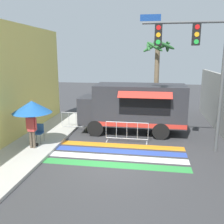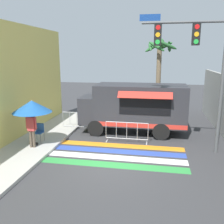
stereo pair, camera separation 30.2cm
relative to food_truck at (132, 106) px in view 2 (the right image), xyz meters
The scene contains 11 objects.
ground_plane 4.70m from the food_truck, 95.54° to the right, with size 60.00×60.00×0.00m, color #38383A.
sidewalk_left 7.24m from the food_truck, 141.53° to the right, with size 4.40×16.00×0.14m.
crosswalk_painted 3.82m from the food_truck, 97.05° to the right, with size 6.40×2.84×0.01m.
food_truck is the anchor object (origin of this frame).
traffic_signal_pole 4.76m from the food_truck, 38.68° to the right, with size 3.74×0.29×6.29m.
patio_umbrella 5.54m from the food_truck, 143.27° to the right, with size 1.84×1.84×2.19m.
folding_chair 5.29m from the food_truck, 148.00° to the right, with size 0.43×0.43×0.91m.
vendor_person 5.67m from the food_truck, 140.17° to the right, with size 0.53×0.23×1.74m.
barricade_front 2.04m from the food_truck, 93.05° to the right, with size 2.20×0.44×1.08m.
barricade_side 3.50m from the food_truck, behind, with size 1.79×0.44×1.08m.
palm_tree 4.67m from the food_truck, 69.44° to the left, with size 2.29×2.36×5.51m.
Camera 2 is at (1.81, -9.53, 4.41)m, focal length 40.00 mm.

